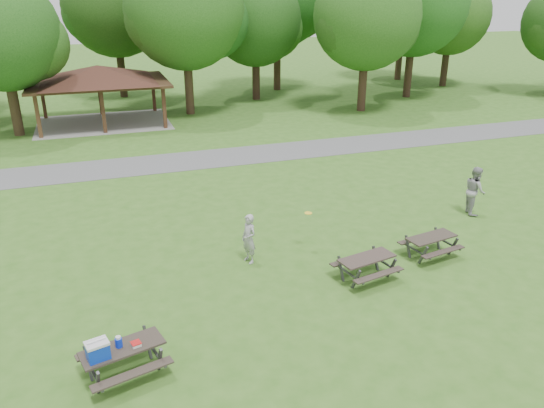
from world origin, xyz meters
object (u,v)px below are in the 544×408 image
at_px(frisbee_thrower, 249,239).
at_px(picnic_table_near, 115,352).
at_px(picnic_table_middle, 367,263).
at_px(frisbee_catcher, 475,190).

bearing_deg(frisbee_thrower, picnic_table_near, -64.59).
height_order(picnic_table_near, frisbee_thrower, frisbee_thrower).
distance_m(picnic_table_near, frisbee_thrower, 6.29).
height_order(picnic_table_near, picnic_table_middle, picnic_table_near).
bearing_deg(picnic_table_near, frisbee_catcher, 21.22).
height_order(frisbee_thrower, frisbee_catcher, frisbee_catcher).
height_order(picnic_table_near, frisbee_catcher, frisbee_catcher).
xyz_separation_m(frisbee_thrower, frisbee_catcher, (9.58, 1.03, 0.13)).
relative_size(picnic_table_near, frisbee_catcher, 1.13).
xyz_separation_m(picnic_table_middle, frisbee_catcher, (6.49, 3.26, 0.39)).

